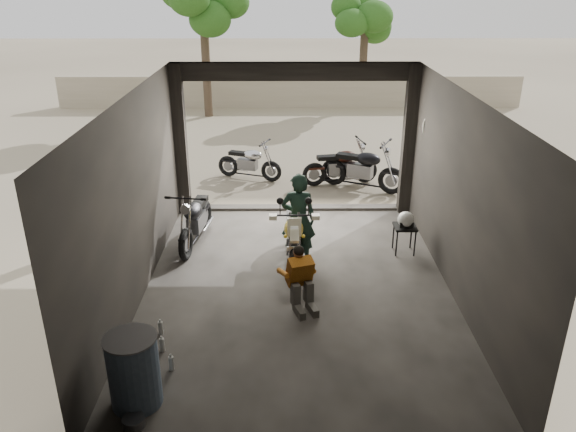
{
  "coord_description": "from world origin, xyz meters",
  "views": [
    {
      "loc": [
        -0.21,
        -7.98,
        4.79
      ],
      "look_at": [
        -0.16,
        0.6,
        1.09
      ],
      "focal_mm": 35.0,
      "sensor_mm": 36.0,
      "label": 1
    }
  ],
  "objects_px": {
    "oil_drum": "(134,372)",
    "outside_bike_b": "(341,163)",
    "left_bike": "(195,216)",
    "outside_bike_c": "(363,165)",
    "stool": "(405,230)",
    "sign_post": "(442,146)",
    "outside_bike_a": "(249,160)",
    "mechanic": "(302,281)",
    "helmet": "(406,219)",
    "rider": "(298,219)",
    "main_bike": "(293,234)"
  },
  "relations": [
    {
      "from": "main_bike",
      "to": "helmet",
      "type": "xyz_separation_m",
      "value": [
        2.05,
        0.46,
        0.07
      ]
    },
    {
      "from": "outside_bike_a",
      "to": "mechanic",
      "type": "height_order",
      "value": "outside_bike_a"
    },
    {
      "from": "mechanic",
      "to": "stool",
      "type": "bearing_deg",
      "value": 25.4
    },
    {
      "from": "left_bike",
      "to": "outside_bike_c",
      "type": "height_order",
      "value": "outside_bike_c"
    },
    {
      "from": "main_bike",
      "to": "oil_drum",
      "type": "xyz_separation_m",
      "value": [
        -1.94,
        -3.49,
        -0.15
      ]
    },
    {
      "from": "outside_bike_a",
      "to": "outside_bike_b",
      "type": "bearing_deg",
      "value": -79.67
    },
    {
      "from": "outside_bike_a",
      "to": "rider",
      "type": "relative_size",
      "value": 0.89
    },
    {
      "from": "rider",
      "to": "mechanic",
      "type": "bearing_deg",
      "value": 95.45
    },
    {
      "from": "main_bike",
      "to": "outside_bike_b",
      "type": "distance_m",
      "value": 4.43
    },
    {
      "from": "rider",
      "to": "outside_bike_b",
      "type": "bearing_deg",
      "value": -100.88
    },
    {
      "from": "sign_post",
      "to": "outside_bike_c",
      "type": "bearing_deg",
      "value": 140.89
    },
    {
      "from": "mechanic",
      "to": "outside_bike_a",
      "type": "bearing_deg",
      "value": 81.76
    },
    {
      "from": "oil_drum",
      "to": "outside_bike_b",
      "type": "bearing_deg",
      "value": 67.81
    },
    {
      "from": "outside_bike_a",
      "to": "helmet",
      "type": "xyz_separation_m",
      "value": [
        3.1,
        -4.21,
        0.19
      ]
    },
    {
      "from": "main_bike",
      "to": "outside_bike_b",
      "type": "relative_size",
      "value": 1.13
    },
    {
      "from": "rider",
      "to": "oil_drum",
      "type": "bearing_deg",
      "value": 65.56
    },
    {
      "from": "outside_bike_c",
      "to": "rider",
      "type": "xyz_separation_m",
      "value": [
        -1.62,
        -3.72,
        0.22
      ]
    },
    {
      "from": "outside_bike_a",
      "to": "stool",
      "type": "distance_m",
      "value": 5.2
    },
    {
      "from": "outside_bike_b",
      "to": "main_bike",
      "type": "bearing_deg",
      "value": 152.85
    },
    {
      "from": "left_bike",
      "to": "sign_post",
      "type": "relative_size",
      "value": 0.68
    },
    {
      "from": "oil_drum",
      "to": "rider",
      "type": "bearing_deg",
      "value": 60.99
    },
    {
      "from": "outside_bike_a",
      "to": "rider",
      "type": "bearing_deg",
      "value": -145.15
    },
    {
      "from": "outside_bike_c",
      "to": "oil_drum",
      "type": "height_order",
      "value": "outside_bike_c"
    },
    {
      "from": "sign_post",
      "to": "outside_bike_b",
      "type": "bearing_deg",
      "value": 145.41
    },
    {
      "from": "main_bike",
      "to": "sign_post",
      "type": "xyz_separation_m",
      "value": [
        2.94,
        1.8,
        1.07
      ]
    },
    {
      "from": "left_bike",
      "to": "helmet",
      "type": "distance_m",
      "value": 3.93
    },
    {
      "from": "rider",
      "to": "sign_post",
      "type": "distance_m",
      "value": 3.4
    },
    {
      "from": "main_bike",
      "to": "mechanic",
      "type": "bearing_deg",
      "value": -85.74
    },
    {
      "from": "outside_bike_b",
      "to": "sign_post",
      "type": "relative_size",
      "value": 0.66
    },
    {
      "from": "main_bike",
      "to": "rider",
      "type": "xyz_separation_m",
      "value": [
        0.09,
        0.17,
        0.22
      ]
    },
    {
      "from": "outside_bike_c",
      "to": "rider",
      "type": "bearing_deg",
      "value": -177.31
    },
    {
      "from": "left_bike",
      "to": "sign_post",
      "type": "bearing_deg",
      "value": 17.89
    },
    {
      "from": "helmet",
      "to": "oil_drum",
      "type": "bearing_deg",
      "value": -155.68
    },
    {
      "from": "main_bike",
      "to": "stool",
      "type": "height_order",
      "value": "main_bike"
    },
    {
      "from": "sign_post",
      "to": "stool",
      "type": "bearing_deg",
      "value": -103.99
    },
    {
      "from": "sign_post",
      "to": "main_bike",
      "type": "bearing_deg",
      "value": -128.31
    },
    {
      "from": "outside_bike_c",
      "to": "outside_bike_a",
      "type": "bearing_deg",
      "value": 100.41
    },
    {
      "from": "outside_bike_b",
      "to": "oil_drum",
      "type": "relative_size",
      "value": 1.76
    },
    {
      "from": "main_bike",
      "to": "stool",
      "type": "xyz_separation_m",
      "value": [
        2.06,
        0.5,
        -0.15
      ]
    },
    {
      "from": "outside_bike_c",
      "to": "stool",
      "type": "relative_size",
      "value": 3.3
    },
    {
      "from": "left_bike",
      "to": "rider",
      "type": "xyz_separation_m",
      "value": [
        1.94,
        -0.76,
        0.27
      ]
    },
    {
      "from": "mechanic",
      "to": "helmet",
      "type": "bearing_deg",
      "value": 24.97
    },
    {
      "from": "stool",
      "to": "sign_post",
      "type": "xyz_separation_m",
      "value": [
        0.89,
        1.3,
        1.22
      ]
    },
    {
      "from": "outside_bike_b",
      "to": "mechanic",
      "type": "distance_m",
      "value": 5.77
    },
    {
      "from": "helmet",
      "to": "sign_post",
      "type": "height_order",
      "value": "sign_post"
    },
    {
      "from": "oil_drum",
      "to": "outside_bike_a",
      "type": "bearing_deg",
      "value": 83.74
    },
    {
      "from": "left_bike",
      "to": "mechanic",
      "type": "height_order",
      "value": "left_bike"
    },
    {
      "from": "stool",
      "to": "main_bike",
      "type": "bearing_deg",
      "value": -166.42
    },
    {
      "from": "outside_bike_a",
      "to": "helmet",
      "type": "height_order",
      "value": "outside_bike_a"
    },
    {
      "from": "mechanic",
      "to": "sign_post",
      "type": "relative_size",
      "value": 0.39
    }
  ]
}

